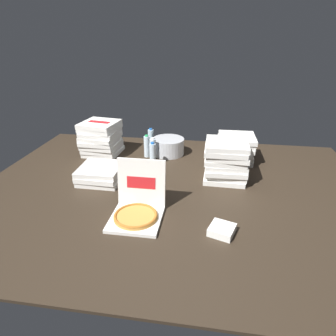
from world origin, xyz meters
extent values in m
cube|color=#2D2319|center=(0.00, 0.00, -0.01)|extent=(3.20, 2.40, 0.02)
cube|color=white|center=(-0.19, -0.47, 0.01)|extent=(0.34, 0.34, 0.02)
cylinder|color=#C6893D|center=(-0.19, -0.47, 0.03)|extent=(0.30, 0.30, 0.02)
torus|color=#A96324|center=(-0.19, -0.47, 0.04)|extent=(0.30, 0.30, 0.02)
cube|color=white|center=(-0.19, -0.28, 0.19)|extent=(0.34, 0.06, 0.34)
cube|color=red|center=(-0.19, -0.29, 0.20)|extent=(0.21, 0.01, 0.09)
cube|color=white|center=(0.53, 0.70, 0.02)|extent=(0.36, 0.36, 0.04)
cube|color=white|center=(0.52, 0.70, 0.06)|extent=(0.35, 0.35, 0.04)
cube|color=red|center=(0.52, 0.70, 0.09)|extent=(0.22, 0.06, 0.00)
cube|color=white|center=(0.52, 0.69, 0.11)|extent=(0.36, 0.36, 0.04)
cube|color=white|center=(0.52, 0.69, 0.15)|extent=(0.34, 0.34, 0.04)
cube|color=red|center=(0.52, 0.69, 0.17)|extent=(0.22, 0.06, 0.00)
cube|color=white|center=(0.52, 0.70, 0.19)|extent=(0.35, 0.35, 0.04)
cube|color=red|center=(0.52, 0.70, 0.21)|extent=(0.22, 0.06, 0.00)
cube|color=white|center=(0.53, 0.69, 0.23)|extent=(0.35, 0.35, 0.04)
cube|color=white|center=(0.41, 0.26, 0.02)|extent=(0.35, 0.35, 0.04)
cube|color=red|center=(0.41, 0.26, 0.04)|extent=(0.22, 0.07, 0.00)
cube|color=white|center=(0.43, 0.28, 0.06)|extent=(0.37, 0.37, 0.04)
cube|color=white|center=(0.42, 0.25, 0.11)|extent=(0.35, 0.35, 0.04)
cube|color=red|center=(0.42, 0.25, 0.13)|extent=(0.22, 0.07, 0.00)
cube|color=white|center=(0.42, 0.27, 0.15)|extent=(0.35, 0.35, 0.04)
cube|color=red|center=(0.42, 0.27, 0.17)|extent=(0.22, 0.07, 0.00)
cube|color=white|center=(0.41, 0.27, 0.19)|extent=(0.35, 0.35, 0.04)
cube|color=white|center=(0.43, 0.26, 0.23)|extent=(0.36, 0.36, 0.04)
cube|color=red|center=(0.43, 0.26, 0.26)|extent=(0.23, 0.07, 0.00)
cube|color=white|center=(0.41, 0.26, 0.28)|extent=(0.35, 0.35, 0.04)
cube|color=white|center=(0.41, 0.26, 0.32)|extent=(0.35, 0.35, 0.04)
cube|color=white|center=(-0.63, 0.07, 0.02)|extent=(0.35, 0.35, 0.04)
cube|color=red|center=(-0.63, 0.07, 0.04)|extent=(0.22, 0.06, 0.00)
cube|color=white|center=(-0.63, 0.06, 0.06)|extent=(0.35, 0.35, 0.04)
cube|color=white|center=(-0.64, 0.07, 0.11)|extent=(0.35, 0.35, 0.04)
cube|color=white|center=(-0.83, 0.66, 0.02)|extent=(0.37, 0.37, 0.04)
cube|color=red|center=(-0.83, 0.66, 0.04)|extent=(0.23, 0.08, 0.00)
cube|color=white|center=(-0.84, 0.66, 0.06)|extent=(0.36, 0.36, 0.04)
cube|color=red|center=(-0.84, 0.66, 0.09)|extent=(0.23, 0.07, 0.00)
cube|color=white|center=(-0.84, 0.65, 0.11)|extent=(0.37, 0.37, 0.04)
cube|color=red|center=(-0.84, 0.65, 0.13)|extent=(0.23, 0.08, 0.00)
cube|color=white|center=(-0.85, 0.64, 0.15)|extent=(0.36, 0.36, 0.04)
cube|color=red|center=(-0.85, 0.64, 0.17)|extent=(0.23, 0.07, 0.00)
cube|color=white|center=(-0.84, 0.64, 0.19)|extent=(0.38, 0.38, 0.04)
cube|color=red|center=(-0.84, 0.64, 0.21)|extent=(0.23, 0.08, 0.00)
cube|color=white|center=(-0.84, 0.65, 0.23)|extent=(0.36, 0.36, 0.04)
cube|color=white|center=(-0.84, 0.66, 0.28)|extent=(0.39, 0.39, 0.04)
cube|color=white|center=(-0.84, 0.66, 0.32)|extent=(0.39, 0.39, 0.04)
cube|color=red|center=(-0.84, 0.66, 0.34)|extent=(0.23, 0.10, 0.00)
cylinder|color=#B7BABF|center=(-0.15, 0.75, 0.08)|extent=(0.33, 0.33, 0.17)
cylinder|color=silver|center=(-0.36, 0.64, 0.11)|extent=(0.06, 0.06, 0.22)
cylinder|color=#239951|center=(-0.36, 0.64, 0.22)|extent=(0.03, 0.03, 0.02)
cylinder|color=silver|center=(-0.28, 0.57, 0.11)|extent=(0.06, 0.06, 0.22)
cylinder|color=white|center=(-0.28, 0.57, 0.22)|extent=(0.03, 0.03, 0.02)
cylinder|color=silver|center=(-0.36, 0.87, 0.11)|extent=(0.06, 0.06, 0.22)
cylinder|color=blue|center=(-0.36, 0.87, 0.22)|extent=(0.03, 0.03, 0.02)
cylinder|color=silver|center=(-0.26, 0.44, 0.11)|extent=(0.06, 0.06, 0.22)
cylinder|color=blue|center=(-0.26, 0.44, 0.22)|extent=(0.03, 0.03, 0.02)
cube|color=white|center=(0.39, -0.52, 0.03)|extent=(0.19, 0.19, 0.05)
camera|label=1|loc=(0.28, -2.08, 1.16)|focal=31.41mm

